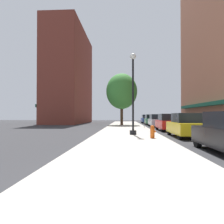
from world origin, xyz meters
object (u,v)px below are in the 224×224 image
Objects in this scene: car_yellow at (186,126)px; car_red at (168,123)px; car_blue at (146,119)px; fire_hydrant at (152,132)px; tree_near at (122,91)px; parking_meter_near at (144,120)px; lamppost at (133,92)px; car_silver at (156,121)px; car_green at (151,120)px.

car_yellow is 1.00× the size of car_red.
car_yellow and car_blue have the same top height.
car_yellow is (2.50, 1.80, 0.29)m from fire_hydrant.
parking_meter_near is at bearing -68.08° from tree_near.
parking_meter_near is at bearing 79.67° from lamppost.
fire_hydrant is 15.36m from car_silver.
tree_near is at bearing 93.78° from lamppost.
car_green is 1.00× the size of car_blue.
car_red is at bearing 88.60° from car_yellow.
car_green is at bearing 79.23° from lamppost.
tree_near is (-1.02, 15.49, 1.80)m from lamppost.
lamppost is 1.37× the size of car_yellow.
tree_near is at bearing -145.49° from car_green.
tree_near reaches higher than car_yellow.
car_silver is 6.02m from car_green.
parking_meter_near is (0.55, 11.29, 0.43)m from fire_hydrant.
car_blue is at bearing 88.81° from car_green.
tree_near is at bearing 115.09° from car_red.
car_silver is at bearing -30.61° from tree_near.
fire_hydrant is 18.55m from tree_near.
car_red and car_green have the same top height.
parking_meter_near is 0.30× the size of car_red.
car_red and car_silver have the same top height.
lamppost is at bearing -99.42° from car_blue.
car_green is (4.60, 3.30, -4.19)m from tree_near.
fire_hydrant is at bearing -65.61° from lamppost.
car_yellow is 13.35m from car_silver.
lamppost is at bearing -100.33° from parking_meter_near.
tree_near reaches higher than lamppost.
car_blue is (4.60, 10.18, -4.19)m from tree_near.
car_silver is (1.95, 3.86, -0.14)m from parking_meter_near.
car_green is at bearing 78.84° from parking_meter_near.
car_yellow is (1.95, -9.49, -0.14)m from parking_meter_near.
car_green is (0.00, 19.38, 0.00)m from car_yellow.
fire_hydrant is 11.31m from parking_meter_near.
parking_meter_near is at bearing -115.40° from car_silver.
parking_meter_near is at bearing 120.15° from car_red.
car_silver is at bearing 90.37° from car_red.
fire_hydrant is at bearing -97.96° from car_silver.
car_red reaches higher than fire_hydrant.
car_yellow is 19.38m from car_green.
lamppost is 1.37× the size of car_blue.
car_blue is at bearing 65.68° from tree_near.
car_silver is (0.00, 13.35, 0.00)m from car_yellow.
car_green is (2.50, 21.18, 0.29)m from fire_hydrant.
lamppost is at bearing -122.63° from car_red.
tree_near reaches higher than fire_hydrant.
fire_hydrant is 0.60× the size of parking_meter_near.
lamppost is at bearing -86.22° from tree_near.
tree_near is 11.93m from car_blue.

